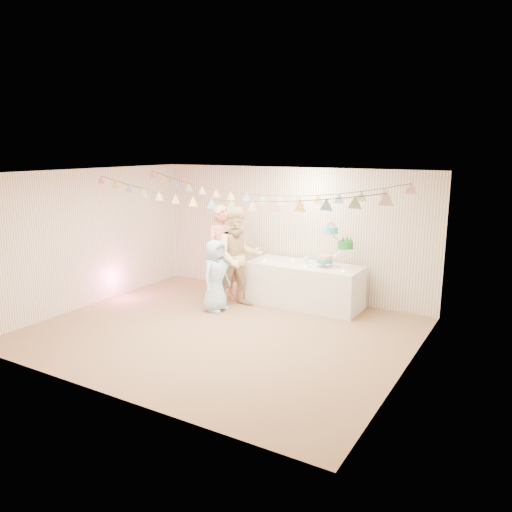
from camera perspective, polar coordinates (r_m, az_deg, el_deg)
The scene contains 23 objects.
floor at distance 8.39m, azimuth -3.99°, elevation -8.57°, with size 6.00×6.00×0.00m, color #856448.
ceiling at distance 7.84m, azimuth -4.28°, elevation 9.46°, with size 6.00×6.00×0.00m, color white.
back_wall at distance 10.13m, azimuth 3.89°, elevation 2.74°, with size 6.00×6.00×0.00m, color white.
front_wall at distance 6.18m, azimuth -17.36°, elevation -4.12°, with size 6.00×6.00×0.00m, color white.
left_wall at distance 9.99m, azimuth -18.48°, elevation 1.98°, with size 5.00×5.00×0.00m, color white.
right_wall at distance 6.82m, azimuth 17.17°, elevation -2.58°, with size 5.00×5.00×0.00m, color white.
table at distance 9.61m, azimuth 5.60°, elevation -3.29°, with size 2.17×0.87×0.81m, color white.
cake_stand at distance 9.27m, azimuth 8.91°, elevation 0.71°, with size 0.70×0.41×0.78m, color silver, non-canonical shape.
cake_bottom at distance 9.34m, azimuth 7.85°, elevation -1.09°, with size 0.31×0.31×0.15m, color teal, non-canonical shape.
cake_middle at distance 9.30m, azimuth 10.13°, elevation 0.48°, with size 0.27×0.27×0.22m, color #1A7A27, non-canonical shape.
cake_top_tier at distance 9.22m, azimuth 8.54°, elevation 2.14°, with size 0.25×0.25×0.19m, color #42C1D2, non-canonical shape.
platter at distance 9.71m, azimuth 2.62°, elevation -0.94°, with size 0.34×0.34×0.02m, color white.
posy at distance 9.55m, azimuth 5.75°, elevation -0.83°, with size 0.12×0.12×0.14m, color white, non-canonical shape.
person_adult_a at distance 9.76m, azimuth -3.73°, elevation 0.28°, with size 0.69×0.46×1.90m, color tan.
person_adult_b at distance 9.37m, azimuth -2.01°, elevation -0.19°, with size 0.93×0.72×1.91m, color #D8B684.
person_child at distance 9.22m, azimuth -4.62°, elevation -2.25°, with size 0.66×0.43×1.34m, color #A8D1EE.
bunting_back at distance 8.78m, azimuth -0.14°, elevation 8.18°, with size 5.60×1.10×0.40m, color pink, non-canonical shape.
bunting_front at distance 7.70m, azimuth -5.09°, elevation 7.31°, with size 5.60×0.90×0.36m, color #72A5E5, non-canonical shape.
tealight_0 at distance 9.73m, azimuth 1.00°, elevation -0.48°, with size 0.04×0.04×0.03m, color #FFD88C.
tealight_1 at distance 9.81m, azimuth 4.24°, elevation -0.40°, with size 0.04×0.04×0.03m, color #FFD88C.
tealight_2 at distance 9.27m, azimuth 5.64°, elevation -1.19°, with size 0.04×0.04×0.03m, color #FFD88C.
tealight_3 at distance 9.57m, azimuth 8.11°, elevation -0.82°, with size 0.04×0.04×0.03m, color #FFD88C.
tealight_4 at distance 9.04m, azimuth 9.89°, elevation -1.67°, with size 0.04×0.04×0.03m, color #FFD88C.
Camera 1 is at (4.44, -6.45, 3.00)m, focal length 35.00 mm.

